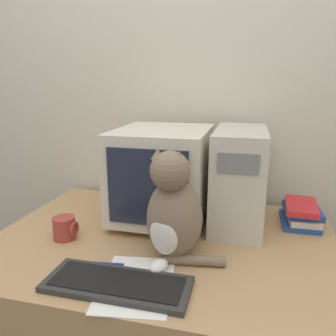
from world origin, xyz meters
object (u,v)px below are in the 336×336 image
(pen, at_px, (101,263))
(cat, at_px, (173,213))
(keyboard, at_px, (117,284))
(book_stack, at_px, (301,214))
(computer_tower, at_px, (239,177))
(mug, at_px, (65,228))
(crt_monitor, at_px, (163,174))

(pen, bearing_deg, cat, 24.55)
(keyboard, height_order, book_stack, book_stack)
(computer_tower, relative_size, mug, 4.74)
(crt_monitor, distance_m, mug, 0.45)
(keyboard, height_order, mug, mug)
(crt_monitor, xyz_separation_m, keyboard, (-0.00, -0.51, -0.19))
(crt_monitor, distance_m, book_stack, 0.61)
(pen, bearing_deg, book_stack, 36.33)
(keyboard, bearing_deg, computer_tower, 60.38)
(crt_monitor, height_order, computer_tower, computer_tower)
(cat, distance_m, book_stack, 0.62)
(cat, bearing_deg, pen, -140.89)
(crt_monitor, bearing_deg, pen, -103.53)
(book_stack, height_order, pen, book_stack)
(cat, relative_size, pen, 2.50)
(keyboard, distance_m, pen, 0.14)
(crt_monitor, bearing_deg, mug, -138.50)
(computer_tower, relative_size, keyboard, 0.99)
(cat, distance_m, pen, 0.29)
(crt_monitor, height_order, cat, crt_monitor)
(computer_tower, relative_size, book_stack, 1.92)
(keyboard, relative_size, book_stack, 1.94)
(cat, bearing_deg, keyboard, -106.54)
(crt_monitor, relative_size, book_stack, 2.00)
(pen, bearing_deg, keyboard, -45.45)
(keyboard, height_order, pen, keyboard)
(crt_monitor, relative_size, pen, 2.94)
(crt_monitor, relative_size, mug, 4.94)
(crt_monitor, xyz_separation_m, cat, (0.12, -0.31, -0.04))
(pen, bearing_deg, mug, 147.03)
(computer_tower, bearing_deg, crt_monitor, -172.28)
(keyboard, xyz_separation_m, cat, (0.12, 0.20, 0.15))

